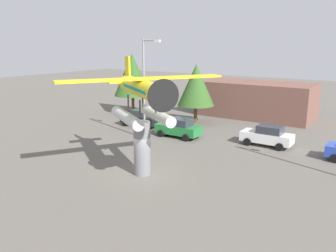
# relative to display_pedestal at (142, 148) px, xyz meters

# --- Properties ---
(ground_plane) EXTENTS (140.00, 140.00, 0.00)m
(ground_plane) POSITION_rel_display_pedestal_xyz_m (0.00, 0.00, -1.78)
(ground_plane) COLOR #605B54
(display_pedestal) EXTENTS (1.10, 1.10, 3.56)m
(display_pedestal) POSITION_rel_display_pedestal_xyz_m (0.00, 0.00, 0.00)
(display_pedestal) COLOR slate
(display_pedestal) RESTS_ON ground
(floatplane_monument) EXTENTS (7.03, 9.33, 4.00)m
(floatplane_monument) POSITION_rel_display_pedestal_xyz_m (0.11, -0.07, 3.45)
(floatplane_monument) COLOR silver
(floatplane_monument) RESTS_ON display_pedestal
(car_near_black) EXTENTS (4.20, 2.02, 1.76)m
(car_near_black) POSITION_rel_display_pedestal_xyz_m (-8.49, 10.57, -0.90)
(car_near_black) COLOR black
(car_near_black) RESTS_ON ground
(car_mid_green) EXTENTS (4.20, 2.02, 1.76)m
(car_mid_green) POSITION_rel_display_pedestal_xyz_m (-3.00, 9.21, -0.90)
(car_mid_green) COLOR #237A38
(car_mid_green) RESTS_ON ground
(car_far_white) EXTENTS (4.20, 2.02, 1.76)m
(car_far_white) POSITION_rel_display_pedestal_xyz_m (4.66, 11.02, -0.90)
(car_far_white) COLOR white
(car_far_white) RESTS_ON ground
(streetlight_primary) EXTENTS (1.84, 0.28, 8.75)m
(streetlight_primary) POSITION_rel_display_pedestal_xyz_m (-5.12, 7.08, 3.24)
(streetlight_primary) COLOR gray
(streetlight_primary) RESTS_ON ground
(storefront_building) EXTENTS (12.66, 6.02, 4.04)m
(storefront_building) POSITION_rel_display_pedestal_xyz_m (-0.35, 22.00, 0.24)
(storefront_building) COLOR brown
(storefront_building) RESTS_ON ground
(tree_west) EXTENTS (4.53, 4.53, 7.19)m
(tree_west) POSITION_rel_display_pedestal_xyz_m (-13.92, 15.86, 2.88)
(tree_west) COLOR brown
(tree_west) RESTS_ON ground
(tree_east) EXTENTS (3.93, 3.93, 6.29)m
(tree_east) POSITION_rel_display_pedestal_xyz_m (-4.66, 15.22, 2.31)
(tree_east) COLOR brown
(tree_east) RESTS_ON ground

